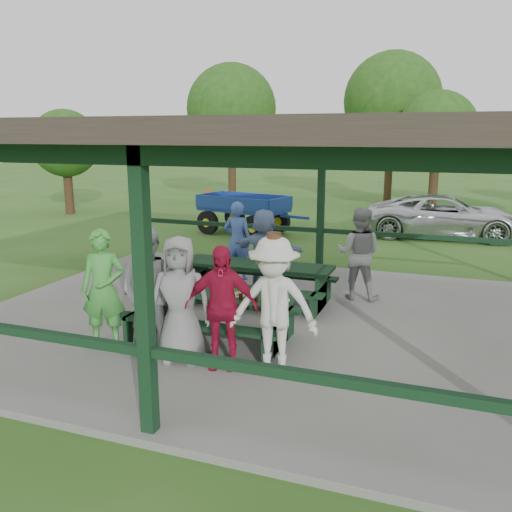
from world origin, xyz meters
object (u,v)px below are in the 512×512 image
at_px(spectator_lblue, 264,251).
at_px(contestant_grey_left, 151,292).
at_px(spectator_grey, 359,253).
at_px(contestant_green, 103,289).
at_px(pickup_truck, 446,216).
at_px(contestant_grey_mid, 180,299).
at_px(picnic_table_near, 211,310).
at_px(picnic_table_far, 257,278).
at_px(contestant_white_fedora, 274,306).
at_px(farm_trailer, 244,213).
at_px(contestant_red, 221,307).
at_px(spectator_blue, 237,241).

bearing_deg(spectator_lblue, contestant_grey_left, 95.74).
bearing_deg(spectator_grey, contestant_green, 50.98).
height_order(contestant_grey_left, pickup_truck, contestant_grey_left).
distance_m(contestant_green, spectator_grey, 4.82).
xyz_separation_m(contestant_grey_mid, spectator_lblue, (-0.03, 3.57, -0.05)).
height_order(picnic_table_near, picnic_table_far, same).
distance_m(contestant_white_fedora, farm_trailer, 10.79).
xyz_separation_m(picnic_table_near, farm_trailer, (-3.05, 9.14, 0.10)).
bearing_deg(pickup_truck, contestant_grey_mid, 160.19).
height_order(picnic_table_near, contestant_red, contestant_red).
distance_m(contestant_grey_mid, pickup_truck, 11.96).
bearing_deg(farm_trailer, spectator_lblue, -51.96).
height_order(picnic_table_far, spectator_lblue, spectator_lblue).
bearing_deg(picnic_table_near, contestant_green, -150.00).
xyz_separation_m(contestant_grey_mid, contestant_white_fedora, (1.32, 0.08, 0.03)).
distance_m(picnic_table_far, spectator_blue, 1.80).
bearing_deg(contestant_green, spectator_lblue, 51.53).
bearing_deg(pickup_truck, contestant_green, 154.36).
xyz_separation_m(contestant_white_fedora, farm_trailer, (-4.30, 9.89, -0.35)).
relative_size(spectator_blue, spectator_grey, 0.96).
relative_size(picnic_table_near, contestant_grey_mid, 1.44).
relative_size(picnic_table_far, pickup_truck, 0.59).
distance_m(picnic_table_near, contestant_white_fedora, 1.53).
bearing_deg(contestant_white_fedora, spectator_blue, 113.64).
relative_size(picnic_table_far, spectator_blue, 1.66).
xyz_separation_m(contestant_white_fedora, spectator_blue, (-2.22, 4.22, -0.07)).
xyz_separation_m(contestant_grey_mid, spectator_grey, (1.80, 3.77, -0.00)).
height_order(picnic_table_near, contestant_white_fedora, contestant_white_fedora).
height_order(picnic_table_far, spectator_grey, spectator_grey).
distance_m(contestant_green, contestant_grey_mid, 1.28).
height_order(contestant_green, farm_trailer, contestant_green).
bearing_deg(contestant_green, picnic_table_near, 11.16).
xyz_separation_m(contestant_white_fedora, pickup_truck, (1.89, 11.43, -0.35)).
bearing_deg(spectator_lblue, contestant_white_fedora, 123.98).
height_order(spectator_lblue, farm_trailer, spectator_lblue).
bearing_deg(pickup_truck, contestant_red, 163.06).
xyz_separation_m(picnic_table_far, contestant_white_fedora, (1.25, -2.76, 0.44)).
distance_m(spectator_grey, pickup_truck, 7.88).
relative_size(spectator_lblue, pickup_truck, 0.35).
xyz_separation_m(spectator_grey, farm_trailer, (-4.78, 6.21, -0.31)).
height_order(contestant_grey_left, spectator_grey, contestant_grey_left).
distance_m(contestant_grey_left, spectator_lblue, 3.58).
bearing_deg(spectator_grey, contestant_white_fedora, 83.31).
height_order(contestant_white_fedora, spectator_blue, contestant_white_fedora).
bearing_deg(contestant_grey_mid, contestant_red, -14.47).
distance_m(contestant_green, contestant_red, 1.90).
height_order(picnic_table_near, farm_trailer, farm_trailer).
bearing_deg(spectator_blue, spectator_lblue, 137.21).
bearing_deg(spectator_lblue, contestant_red, 113.02).
height_order(picnic_table_near, pickup_truck, pickup_truck).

